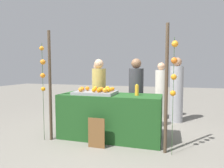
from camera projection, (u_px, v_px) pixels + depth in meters
ground_plane at (110, 138)px, 4.02m from camera, size 24.00×24.00×0.00m
stall_counter at (110, 116)px, 3.99m from camera, size 2.04×0.76×0.90m
orange_tray at (95, 93)px, 4.00m from camera, size 0.82×0.60×0.06m
orange_0 at (111, 89)px, 3.96m from camera, size 0.08×0.08×0.08m
orange_1 at (113, 89)px, 4.09m from camera, size 0.08×0.08×0.08m
orange_2 at (87, 88)px, 4.12m from camera, size 0.09×0.09×0.09m
orange_3 at (108, 90)px, 3.82m from camera, size 0.09×0.09×0.09m
orange_4 at (94, 90)px, 3.83m from camera, size 0.08×0.08×0.08m
orange_5 at (82, 89)px, 4.11m from camera, size 0.08×0.08×0.08m
orange_6 at (107, 88)px, 4.15m from camera, size 0.09×0.09×0.09m
orange_7 at (100, 90)px, 3.87m from camera, size 0.09×0.09×0.09m
orange_8 at (82, 88)px, 4.19m from camera, size 0.07×0.07×0.07m
orange_9 at (99, 90)px, 3.79m from camera, size 0.08×0.08×0.08m
orange_10 at (95, 89)px, 4.07m from camera, size 0.08×0.08×0.08m
orange_11 at (105, 90)px, 3.77m from camera, size 0.09×0.09×0.09m
orange_12 at (81, 90)px, 3.88m from camera, size 0.09×0.09×0.09m
orange_13 at (101, 89)px, 3.97m from camera, size 0.09×0.09×0.09m
orange_14 at (95, 88)px, 4.21m from camera, size 0.09×0.09×0.09m
orange_15 at (81, 89)px, 3.98m from camera, size 0.07×0.07×0.07m
juice_bottle at (137, 90)px, 3.80m from camera, size 0.07×0.07×0.22m
chalkboard_sign at (97, 133)px, 3.50m from camera, size 0.31×0.03×0.55m
vendor_left at (99, 96)px, 4.71m from camera, size 0.33×0.33×1.64m
vendor_right at (136, 98)px, 4.43m from camera, size 0.33×0.33×1.64m
crowd_person_0 at (161, 93)px, 5.53m from camera, size 0.32×0.32×1.59m
crowd_person_1 at (176, 92)px, 5.19m from camera, size 0.34×0.34×1.71m
crowd_person_2 at (97, 89)px, 6.39m from camera, size 0.32×0.32×1.59m
canopy_post_left at (50, 86)px, 3.84m from camera, size 0.06×0.06×2.15m
canopy_post_right at (166, 89)px, 3.23m from camera, size 0.06×0.06×2.15m
garland_strand_left at (43, 69)px, 3.80m from camera, size 0.11×0.11×1.91m
garland_strand_right at (174, 67)px, 3.12m from camera, size 0.11×0.10×1.91m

